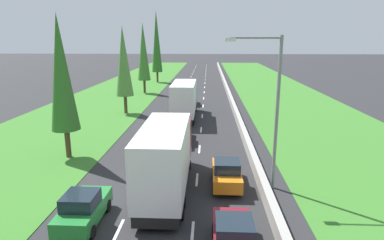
{
  "coord_description": "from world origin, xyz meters",
  "views": [
    {
      "loc": [
        2.39,
        1.48,
        8.75
      ],
      "look_at": [
        0.66,
        36.64,
        0.1
      ],
      "focal_mm": 30.68,
      "sensor_mm": 36.0,
      "label": 1
    }
  ],
  "objects_px": {
    "orange_hatchback_right_lane": "(227,173)",
    "street_light_mast": "(271,103)",
    "maroon_hatchback_right_lane": "(234,237)",
    "poplar_tree_fifth": "(157,42)",
    "maroon_sedan_centre_lane": "(179,132)",
    "orange_hatchback_centre_lane": "(190,99)",
    "green_hatchback_left_lane": "(83,209)",
    "white_box_truck_centre_lane_fourth": "(184,99)",
    "poplar_tree_fourth": "(143,52)",
    "poplar_tree_second": "(61,74)",
    "white_box_truck_centre_lane": "(166,157)",
    "poplar_tree_third": "(124,62)"
  },
  "relations": [
    {
      "from": "white_box_truck_centre_lane",
      "to": "poplar_tree_second",
      "type": "bearing_deg",
      "value": 146.43
    },
    {
      "from": "white_box_truck_centre_lane",
      "to": "orange_hatchback_centre_lane",
      "type": "height_order",
      "value": "white_box_truck_centre_lane"
    },
    {
      "from": "maroon_hatchback_right_lane",
      "to": "orange_hatchback_centre_lane",
      "type": "bearing_deg",
      "value": 96.31
    },
    {
      "from": "orange_hatchback_right_lane",
      "to": "street_light_mast",
      "type": "bearing_deg",
      "value": -2.03
    },
    {
      "from": "white_box_truck_centre_lane",
      "to": "green_hatchback_left_lane",
      "type": "bearing_deg",
      "value": -133.92
    },
    {
      "from": "maroon_hatchback_right_lane",
      "to": "poplar_tree_second",
      "type": "xyz_separation_m",
      "value": [
        -11.7,
        11.17,
        5.53
      ]
    },
    {
      "from": "orange_hatchback_right_lane",
      "to": "poplar_tree_fourth",
      "type": "relative_size",
      "value": 0.34
    },
    {
      "from": "maroon_sedan_centre_lane",
      "to": "white_box_truck_centre_lane_fourth",
      "type": "relative_size",
      "value": 0.48
    },
    {
      "from": "poplar_tree_fourth",
      "to": "street_light_mast",
      "type": "relative_size",
      "value": 1.27
    },
    {
      "from": "poplar_tree_fourth",
      "to": "poplar_tree_fifth",
      "type": "distance_m",
      "value": 14.37
    },
    {
      "from": "green_hatchback_left_lane",
      "to": "orange_hatchback_centre_lane",
      "type": "distance_m",
      "value": 30.68
    },
    {
      "from": "white_box_truck_centre_lane",
      "to": "poplar_tree_fourth",
      "type": "relative_size",
      "value": 0.82
    },
    {
      "from": "maroon_sedan_centre_lane",
      "to": "orange_hatchback_right_lane",
      "type": "relative_size",
      "value": 1.15
    },
    {
      "from": "orange_hatchback_centre_lane",
      "to": "street_light_mast",
      "type": "height_order",
      "value": "street_light_mast"
    },
    {
      "from": "white_box_truck_centre_lane_fourth",
      "to": "poplar_tree_fourth",
      "type": "distance_m",
      "value": 19.89
    },
    {
      "from": "orange_hatchback_centre_lane",
      "to": "poplar_tree_fourth",
      "type": "height_order",
      "value": "poplar_tree_fourth"
    },
    {
      "from": "white_box_truck_centre_lane",
      "to": "green_hatchback_left_lane",
      "type": "height_order",
      "value": "white_box_truck_centre_lane"
    },
    {
      "from": "white_box_truck_centre_lane_fourth",
      "to": "poplar_tree_second",
      "type": "xyz_separation_m",
      "value": [
        -7.93,
        -13.19,
        4.18
      ]
    },
    {
      "from": "maroon_sedan_centre_lane",
      "to": "poplar_tree_third",
      "type": "distance_m",
      "value": 14.3
    },
    {
      "from": "orange_hatchback_right_lane",
      "to": "poplar_tree_fifth",
      "type": "distance_m",
      "value": 51.56
    },
    {
      "from": "orange_hatchback_right_lane",
      "to": "white_box_truck_centre_lane_fourth",
      "type": "relative_size",
      "value": 0.41
    },
    {
      "from": "maroon_hatchback_right_lane",
      "to": "white_box_truck_centre_lane_fourth",
      "type": "height_order",
      "value": "white_box_truck_centre_lane_fourth"
    },
    {
      "from": "maroon_sedan_centre_lane",
      "to": "maroon_hatchback_right_lane",
      "type": "distance_m",
      "value": 15.98
    },
    {
      "from": "orange_hatchback_centre_lane",
      "to": "poplar_tree_second",
      "type": "bearing_deg",
      "value": -110.84
    },
    {
      "from": "orange_hatchback_centre_lane",
      "to": "street_light_mast",
      "type": "distance_m",
      "value": 26.98
    },
    {
      "from": "orange_hatchback_centre_lane",
      "to": "street_light_mast",
      "type": "relative_size",
      "value": 0.43
    },
    {
      "from": "orange_hatchback_centre_lane",
      "to": "green_hatchback_left_lane",
      "type": "bearing_deg",
      "value": -96.51
    },
    {
      "from": "green_hatchback_left_lane",
      "to": "poplar_tree_second",
      "type": "relative_size",
      "value": 0.37
    },
    {
      "from": "orange_hatchback_right_lane",
      "to": "white_box_truck_centre_lane",
      "type": "bearing_deg",
      "value": -165.28
    },
    {
      "from": "white_box_truck_centre_lane_fourth",
      "to": "orange_hatchback_right_lane",
      "type": "bearing_deg",
      "value": -77.81
    },
    {
      "from": "maroon_sedan_centre_lane",
      "to": "green_hatchback_left_lane",
      "type": "distance_m",
      "value": 14.0
    },
    {
      "from": "green_hatchback_left_lane",
      "to": "street_light_mast",
      "type": "distance_m",
      "value": 11.48
    },
    {
      "from": "poplar_tree_third",
      "to": "poplar_tree_fifth",
      "type": "bearing_deg",
      "value": 91.27
    },
    {
      "from": "poplar_tree_second",
      "to": "poplar_tree_fifth",
      "type": "bearing_deg",
      "value": 90.04
    },
    {
      "from": "white_box_truck_centre_lane",
      "to": "orange_hatchback_right_lane",
      "type": "height_order",
      "value": "white_box_truck_centre_lane"
    },
    {
      "from": "maroon_hatchback_right_lane",
      "to": "white_box_truck_centre_lane_fourth",
      "type": "bearing_deg",
      "value": 98.79
    },
    {
      "from": "white_box_truck_centre_lane",
      "to": "poplar_tree_fifth",
      "type": "xyz_separation_m",
      "value": [
        -8.25,
        50.57,
        6.12
      ]
    },
    {
      "from": "maroon_sedan_centre_lane",
      "to": "green_hatchback_left_lane",
      "type": "bearing_deg",
      "value": -104.28
    },
    {
      "from": "orange_hatchback_right_lane",
      "to": "white_box_truck_centre_lane_fourth",
      "type": "bearing_deg",
      "value": 102.19
    },
    {
      "from": "maroon_sedan_centre_lane",
      "to": "poplar_tree_fifth",
      "type": "distance_m",
      "value": 42.19
    },
    {
      "from": "orange_hatchback_centre_lane",
      "to": "poplar_tree_fourth",
      "type": "relative_size",
      "value": 0.34
    },
    {
      "from": "orange_hatchback_right_lane",
      "to": "poplar_tree_third",
      "type": "relative_size",
      "value": 0.38
    },
    {
      "from": "maroon_hatchback_right_lane",
      "to": "street_light_mast",
      "type": "xyz_separation_m",
      "value": [
        2.5,
        6.56,
        4.4
      ]
    },
    {
      "from": "maroon_hatchback_right_lane",
      "to": "poplar_tree_third",
      "type": "distance_m",
      "value": 29.21
    },
    {
      "from": "orange_hatchback_centre_lane",
      "to": "poplar_tree_fifth",
      "type": "distance_m",
      "value": 26.25
    },
    {
      "from": "maroon_hatchback_right_lane",
      "to": "orange_hatchback_centre_lane",
      "type": "distance_m",
      "value": 32.67
    },
    {
      "from": "orange_hatchback_centre_lane",
      "to": "poplar_tree_fourth",
      "type": "distance_m",
      "value": 13.86
    },
    {
      "from": "maroon_hatchback_right_lane",
      "to": "poplar_tree_fifth",
      "type": "bearing_deg",
      "value": 101.78
    },
    {
      "from": "maroon_sedan_centre_lane",
      "to": "green_hatchback_left_lane",
      "type": "relative_size",
      "value": 1.15
    },
    {
      "from": "orange_hatchback_right_lane",
      "to": "orange_hatchback_centre_lane",
      "type": "xyz_separation_m",
      "value": [
        -3.65,
        25.83,
        0.0
      ]
    }
  ]
}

